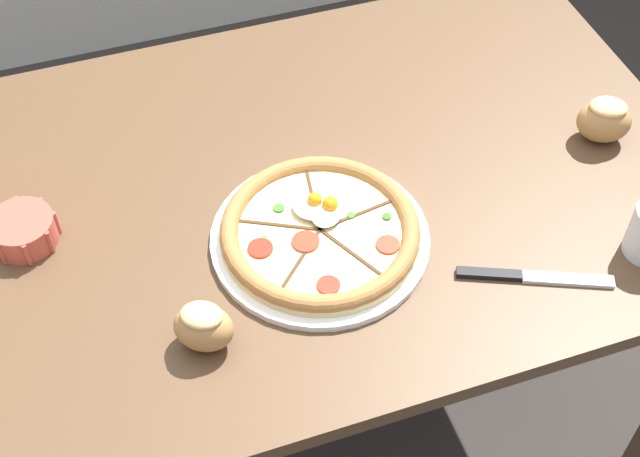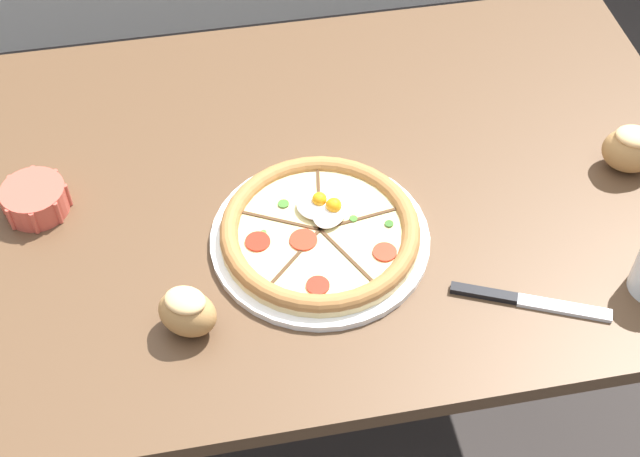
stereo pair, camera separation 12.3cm
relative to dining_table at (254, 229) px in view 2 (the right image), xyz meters
The scene contains 7 objects.
ground_plane 0.64m from the dining_table, ahead, with size 12.00×12.00×0.00m, color #2D2826.
dining_table is the anchor object (origin of this frame).
pizza 0.19m from the dining_table, 53.48° to the right, with size 0.33×0.33×0.05m.
ramekin_bowl 0.35m from the dining_table, behind, with size 0.11×0.11×0.05m.
bread_piece_near 0.30m from the dining_table, 115.87° to the right, with size 0.10×0.10×0.08m.
bread_piece_mid 0.62m from the dining_table, ahead, with size 0.11×0.10×0.08m.
knife_main 0.47m from the dining_table, 38.71° to the right, with size 0.22×0.11×0.01m.
Camera 2 is at (-0.07, -0.97, 1.77)m, focal length 50.00 mm.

